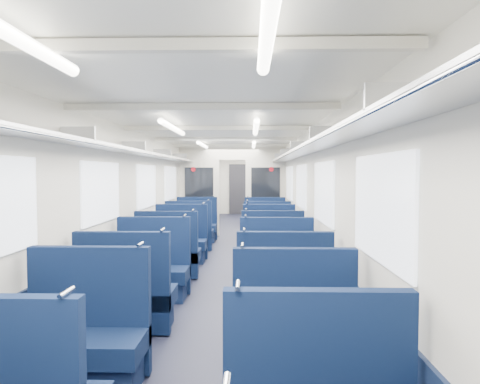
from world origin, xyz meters
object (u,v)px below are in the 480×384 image
end_door (239,189)px  seat_7 (296,346)px  seat_13 (272,255)px  seat_17 (267,235)px  seat_16 (190,234)px  bulkhead (232,189)px  seat_8 (126,299)px  seat_6 (84,342)px  seat_15 (269,244)px  seat_9 (284,299)px  seat_18 (196,227)px  seat_19 (265,228)px  seat_11 (277,274)px  seat_10 (152,273)px  seat_14 (181,244)px  seat_12 (168,256)px

end_door → seat_7: bearing=-86.6°
seat_13 → seat_17: bearing=90.0°
seat_7 → seat_16: same height
bulkhead → seat_8: bulkhead is taller
seat_6 → seat_16: size_ratio=1.00×
bulkhead → seat_15: (0.83, -3.33, -0.89)m
seat_6 → seat_9: same height
seat_7 → seat_8: 2.03m
seat_18 → seat_19: size_ratio=1.00×
seat_11 → seat_19: (0.00, 4.62, 0.00)m
end_door → seat_9: end_door is taller
seat_15 → seat_18: (-1.66, 2.34, 0.00)m
seat_7 → seat_13: (0.00, 3.59, 0.00)m
seat_9 → seat_16: (-1.66, 4.62, 0.00)m
seat_9 → seat_19: 5.73m
seat_9 → seat_18: size_ratio=1.00×
seat_13 → seat_19: same height
seat_11 → seat_15: size_ratio=1.00×
end_door → seat_10: size_ratio=1.82×
seat_16 → seat_8: bearing=-90.0°
seat_11 → seat_14: 2.87m
seat_12 → seat_7: bearing=-64.4°
end_door → seat_13: 10.35m
seat_11 → seat_19: 4.62m
seat_6 → seat_19: size_ratio=1.00×
seat_8 → seat_10: size_ratio=1.00×
seat_8 → seat_13: (1.66, 2.41, 0.00)m
seat_8 → end_door: bearing=86.3°
bulkhead → seat_7: bulkhead is taller
seat_9 → seat_10: 2.01m
seat_13 → seat_10: bearing=-143.3°
end_door → bulkhead: bulkhead is taller
end_door → seat_15: end_door is taller
seat_10 → end_door: bearing=85.9°
seat_17 → seat_15: bearing=-90.0°
end_door → bulkhead: size_ratio=0.71×
seat_6 → seat_19: 7.11m
seat_19 → end_door: bearing=96.8°
seat_18 → seat_7: bearing=-76.7°
seat_7 → seat_14: (-1.66, 4.67, 0.00)m
seat_8 → seat_18: 5.84m
bulkhead → seat_13: (0.83, -4.42, -0.89)m
seat_9 → seat_18: (-1.66, 5.80, 0.00)m
end_door → bulkhead: 5.88m
seat_18 → seat_19: (1.66, -0.07, 0.00)m
seat_6 → seat_13: size_ratio=1.00×
seat_10 → seat_15: (1.66, 2.32, 0.00)m
end_door → bulkhead: (-0.00, -5.88, 0.23)m
seat_15 → seat_11: bearing=-90.0°
seat_10 → seat_19: 4.89m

